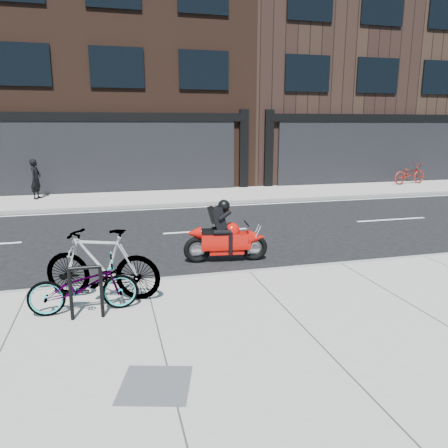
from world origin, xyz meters
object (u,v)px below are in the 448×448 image
object	(u,v)px
bike_rack	(86,288)
bicycle_far	(410,174)
bicycle_rear	(102,264)
pedestrian	(36,179)
utility_grate	(155,385)
bicycle_front	(83,285)
motorcycle	(229,236)

from	to	relation	value
bike_rack	bicycle_far	xyz separation A→B (m)	(14.43, 11.77, 0.03)
bicycle_rear	pedestrian	size ratio (longest dim) A/B	1.28
bicycle_rear	utility_grate	distance (m)	2.85
pedestrian	bicycle_front	bearing A→B (deg)	-151.34
motorcycle	utility_grate	size ratio (longest dim) A/B	2.47
pedestrian	utility_grate	distance (m)	14.04
utility_grate	bicycle_rear	bearing A→B (deg)	101.60
bicycle_front	utility_grate	world-z (taller)	bicycle_front
bicycle_front	pedestrian	size ratio (longest dim) A/B	1.06
bike_rack	utility_grate	world-z (taller)	bike_rack
bike_rack	bicycle_front	distance (m)	0.26
motorcycle	utility_grate	world-z (taller)	motorcycle
bike_rack	bicycle_far	world-z (taller)	bicycle_far
utility_grate	bike_rack	bearing A→B (deg)	111.71
bicycle_rear	motorcycle	distance (m)	3.20
motorcycle	pedestrian	distance (m)	10.54
bike_rack	bicycle_front	bearing A→B (deg)	101.08
bicycle_far	utility_grate	distance (m)	19.37
motorcycle	bicycle_far	world-z (taller)	motorcycle
bicycle_rear	motorcycle	size ratio (longest dim) A/B	1.05
bicycle_front	pedestrian	world-z (taller)	pedestrian
bicycle_rear	motorcycle	bearing A→B (deg)	146.04
bicycle_front	bicycle_rear	xyz separation A→B (m)	(0.27, 0.51, 0.16)
bicycle_front	pedestrian	bearing A→B (deg)	9.95
bicycle_far	bicycle_front	bearing A→B (deg)	117.53
pedestrian	utility_grate	size ratio (longest dim) A/B	2.03
bicycle_rear	motorcycle	xyz separation A→B (m)	(2.65, 1.78, -0.16)
bicycle_rear	pedestrian	xyz separation A→B (m)	(-2.55, 10.94, 0.18)
bike_rack	bicycle_far	size ratio (longest dim) A/B	0.42
motorcycle	pedestrian	bearing A→B (deg)	126.62
bicycle_rear	pedestrian	bearing A→B (deg)	-144.77
bike_rack	motorcycle	world-z (taller)	motorcycle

